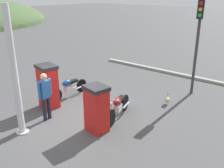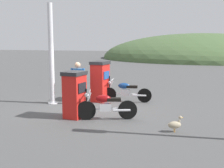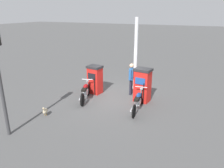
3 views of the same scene
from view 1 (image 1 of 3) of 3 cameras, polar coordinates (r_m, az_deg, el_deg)
The scene contains 10 objects.
ground_plane at distance 9.26m, azimuth -8.90°, elevation -7.26°, with size 120.00×120.00×0.00m, color #4C4C4C.
fuel_pump_near at distance 7.98m, azimuth -3.48°, elevation -5.52°, with size 0.72×0.81×1.53m.
fuel_pump_far at distance 9.88m, azimuth -14.23°, elevation -0.44°, with size 0.74×0.87×1.67m.
motorcycle_near_pump at distance 8.83m, azimuth 1.39°, elevation -5.14°, with size 1.86×0.80×0.94m.
motorcycle_far_pump at distance 10.70m, azimuth -9.76°, elevation -0.70°, with size 2.05×0.56×0.93m.
attendant_person at distance 8.86m, azimuth -14.84°, elevation -2.10°, with size 0.58×0.26×1.69m.
wandering_duck at distance 10.23m, azimuth 12.39°, elevation -3.36°, with size 0.44×0.32×0.46m.
roadside_traffic_light at distance 10.90m, azimuth 18.88°, elevation 10.97°, with size 0.40×0.29×3.93m.
canopy_support_pole at distance 7.95m, azimuth -21.11°, elevation 1.74°, with size 0.40×0.40×3.96m.
road_edge_kerb at distance 14.10m, azimuth 12.94°, elevation 2.58°, with size 0.75×8.49×0.12m.
Camera 1 is at (-5.00, -6.51, 4.27)m, focal length 40.50 mm.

